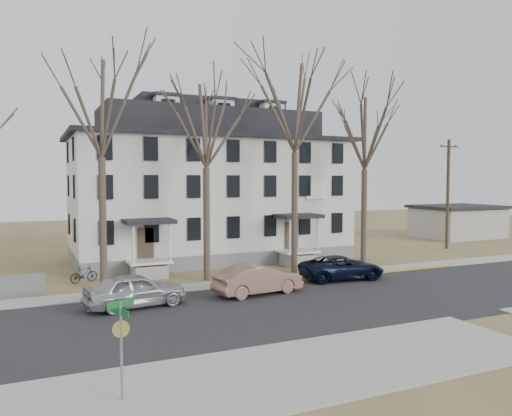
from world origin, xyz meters
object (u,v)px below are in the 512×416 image
tree_far_left (101,100)px  car_tan (258,280)px  utility_pole_far (448,193)px  tree_mid_right (365,128)px  car_silver (135,291)px  tree_mid_left (206,120)px  tree_center (295,101)px  bicycle_right (84,275)px  car_navy (342,268)px  boarding_house (209,188)px  street_sign (121,336)px  bicycle_left (147,271)px

tree_far_left → car_tan: bearing=-33.4°
utility_pole_far → tree_mid_right: bearing=-160.7°
car_silver → tree_mid_left: bearing=-55.1°
tree_center → bicycle_right: (-12.85, 2.08, -10.59)m
tree_mid_right → car_navy: bearing=-140.6°
car_silver → car_tan: size_ratio=1.00×
tree_center → car_navy: bearing=-66.4°
boarding_house → tree_center: size_ratio=1.41×
boarding_house → street_sign: bearing=-114.6°
tree_mid_left → car_silver: size_ratio=2.68×
tree_mid_right → car_tan: 14.36m
utility_pole_far → boarding_house: bearing=169.1°
tree_center → street_sign: 21.99m
tree_mid_right → bicycle_left: tree_mid_right is taller
tree_center → street_sign: size_ratio=5.20×
car_navy → street_sign: 18.81m
boarding_house → car_navy: size_ratio=4.05×
car_navy → tree_mid_right: bearing=-44.4°
utility_pole_far → bicycle_right: 30.74m
bicycle_right → tree_mid_right: bearing=-113.3°
car_navy → bicycle_right: (-14.30, 5.41, -0.22)m
utility_pole_far → tree_mid_left: bearing=-169.9°
car_navy → street_sign: size_ratio=1.82×
car_tan → tree_far_left: bearing=49.4°
tree_center → car_silver: tree_center is taller
tree_mid_left → car_tan: 10.09m
bicycle_right → car_navy: bearing=-127.5°
bicycle_right → street_sign: (-0.60, -16.82, 1.36)m
tree_mid_right → car_silver: 19.46m
bicycle_right → street_sign: 16.88m
tree_mid_right → utility_pole_far: size_ratio=1.34×
car_silver → bicycle_right: size_ratio=2.91×
car_navy → street_sign: bearing=133.7°
tree_mid_left → bicycle_right: size_ratio=7.80×
tree_far_left → street_sign: tree_far_left is taller
boarding_house → car_silver: 15.99m
boarding_house → street_sign: size_ratio=7.35×
utility_pole_far → car_tan: utility_pole_far is taller
boarding_house → tree_mid_left: size_ratio=1.63×
tree_far_left → car_silver: (0.82, -4.80, -9.53)m
car_silver → car_navy: 12.72m
boarding_house → car_silver: size_ratio=4.38×
tree_far_left → car_tan: 12.88m
tree_center → tree_mid_right: bearing=0.0°
boarding_house → bicycle_left: bearing=-135.3°
car_silver → street_sign: street_sign is taller
tree_mid_left → tree_mid_right: same height
car_navy → tree_mid_left: bearing=72.2°
tree_mid_left → car_navy: 12.06m
bicycle_left → car_navy: bearing=-97.6°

